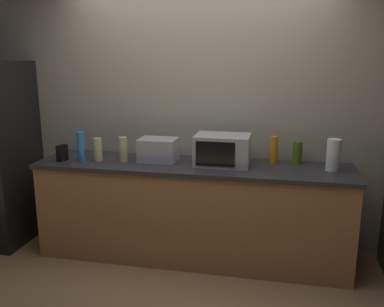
# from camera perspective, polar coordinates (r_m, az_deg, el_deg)

# --- Properties ---
(ground_plane) EXTENTS (8.00, 8.00, 0.00)m
(ground_plane) POSITION_cam_1_polar(r_m,az_deg,el_deg) (3.67, -1.34, -16.86)
(ground_plane) COLOR #A87F51
(back_wall) EXTENTS (6.40, 0.10, 2.70)m
(back_wall) POSITION_cam_1_polar(r_m,az_deg,el_deg) (3.99, 1.21, 6.23)
(back_wall) COLOR #B2A893
(back_wall) RESTS_ON ground_plane
(counter_run) EXTENTS (2.84, 0.64, 0.90)m
(counter_run) POSITION_cam_1_polar(r_m,az_deg,el_deg) (3.82, 0.00, -8.03)
(counter_run) COLOR #B27F4C
(counter_run) RESTS_ON ground_plane
(microwave) EXTENTS (0.48, 0.35, 0.27)m
(microwave) POSITION_cam_1_polar(r_m,az_deg,el_deg) (3.65, 4.24, 0.51)
(microwave) COLOR #B7BABF
(microwave) RESTS_ON counter_run
(toaster_oven) EXTENTS (0.34, 0.26, 0.21)m
(toaster_oven) POSITION_cam_1_polar(r_m,az_deg,el_deg) (3.79, -4.70, 0.52)
(toaster_oven) COLOR #B7BABF
(toaster_oven) RESTS_ON counter_run
(paper_towel_roll) EXTENTS (0.12, 0.12, 0.27)m
(paper_towel_roll) POSITION_cam_1_polar(r_m,az_deg,el_deg) (3.66, 19.04, -0.19)
(paper_towel_roll) COLOR white
(paper_towel_roll) RESTS_ON counter_run
(cordless_phone) EXTENTS (0.07, 0.12, 0.15)m
(cordless_phone) POSITION_cam_1_polar(r_m,az_deg,el_deg) (3.98, -17.57, 0.10)
(cordless_phone) COLOR black
(cordless_phone) RESTS_ON counter_run
(bottle_vinegar) EXTENTS (0.08, 0.08, 0.23)m
(bottle_vinegar) POSITION_cam_1_polar(r_m,az_deg,el_deg) (3.81, -9.51, 0.58)
(bottle_vinegar) COLOR beige
(bottle_vinegar) RESTS_ON counter_run
(bottle_dish_soap) EXTENTS (0.07, 0.07, 0.25)m
(bottle_dish_soap) POSITION_cam_1_polar(r_m,az_deg,el_deg) (3.77, 11.30, 0.52)
(bottle_dish_soap) COLOR orange
(bottle_dish_soap) RESTS_ON counter_run
(bottle_hand_soap) EXTENTS (0.08, 0.08, 0.21)m
(bottle_hand_soap) POSITION_cam_1_polar(r_m,az_deg,el_deg) (3.89, -12.93, 0.56)
(bottle_hand_soap) COLOR beige
(bottle_hand_soap) RESTS_ON counter_run
(bottle_olive_oil) EXTENTS (0.08, 0.08, 0.20)m
(bottle_olive_oil) POSITION_cam_1_polar(r_m,az_deg,el_deg) (3.81, 14.41, 0.11)
(bottle_olive_oil) COLOR #4C6B19
(bottle_olive_oil) RESTS_ON counter_run
(bottle_spray_cleaner) EXTENTS (0.07, 0.07, 0.27)m
(bottle_spray_cleaner) POSITION_cam_1_polar(r_m,az_deg,el_deg) (3.90, -15.14, 0.94)
(bottle_spray_cleaner) COLOR #338CE5
(bottle_spray_cleaner) RESTS_ON counter_run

